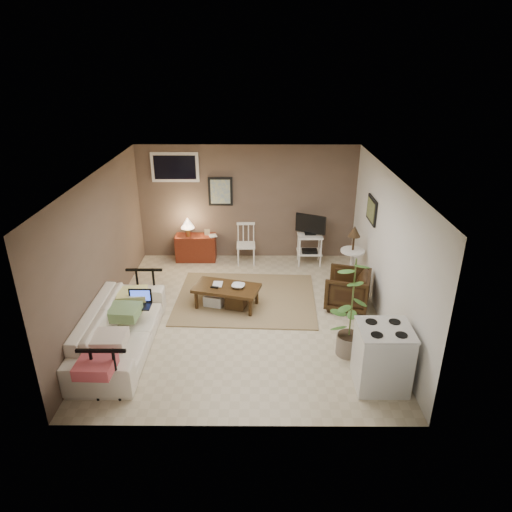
{
  "coord_description": "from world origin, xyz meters",
  "views": [
    {
      "loc": [
        0.23,
        -6.61,
        4.02
      ],
      "look_at": [
        0.19,
        0.35,
        0.94
      ],
      "focal_mm": 32.0,
      "sensor_mm": 36.0,
      "label": 1
    }
  ],
  "objects_px": {
    "armchair": "(348,288)",
    "sofa": "(119,322)",
    "spindle_chair": "(246,245)",
    "side_table": "(353,249)",
    "stove": "(382,357)",
    "potted_plant": "(352,304)",
    "red_console": "(195,245)",
    "coffee_table": "(226,295)",
    "tv_stand": "(310,238)"
  },
  "relations": [
    {
      "from": "red_console",
      "to": "side_table",
      "type": "bearing_deg",
      "value": -20.29
    },
    {
      "from": "side_table",
      "to": "potted_plant",
      "type": "xyz_separation_m",
      "value": [
        -0.43,
        -2.19,
        0.09
      ]
    },
    {
      "from": "side_table",
      "to": "armchair",
      "type": "distance_m",
      "value": 0.93
    },
    {
      "from": "tv_stand",
      "to": "stove",
      "type": "xyz_separation_m",
      "value": [
        0.54,
        -3.85,
        -0.13
      ]
    },
    {
      "from": "sofa",
      "to": "spindle_chair",
      "type": "xyz_separation_m",
      "value": [
        1.77,
        3.09,
        -0.06
      ]
    },
    {
      "from": "stove",
      "to": "spindle_chair",
      "type": "bearing_deg",
      "value": 115.57
    },
    {
      "from": "side_table",
      "to": "armchair",
      "type": "height_order",
      "value": "side_table"
    },
    {
      "from": "stove",
      "to": "potted_plant",
      "type": "bearing_deg",
      "value": 113.13
    },
    {
      "from": "red_console",
      "to": "potted_plant",
      "type": "relative_size",
      "value": 0.62
    },
    {
      "from": "coffee_table",
      "to": "spindle_chair",
      "type": "bearing_deg",
      "value": 81.13
    },
    {
      "from": "potted_plant",
      "to": "red_console",
      "type": "bearing_deg",
      "value": 128.49
    },
    {
      "from": "tv_stand",
      "to": "spindle_chair",
      "type": "bearing_deg",
      "value": 178.14
    },
    {
      "from": "spindle_chair",
      "to": "tv_stand",
      "type": "xyz_separation_m",
      "value": [
        1.32,
        -0.04,
        0.17
      ]
    },
    {
      "from": "sofa",
      "to": "stove",
      "type": "relative_size",
      "value": 2.61
    },
    {
      "from": "tv_stand",
      "to": "potted_plant",
      "type": "xyz_separation_m",
      "value": [
        0.25,
        -3.17,
        0.26
      ]
    },
    {
      "from": "coffee_table",
      "to": "side_table",
      "type": "relative_size",
      "value": 1.02
    },
    {
      "from": "sofa",
      "to": "red_console",
      "type": "bearing_deg",
      "value": -12.22
    },
    {
      "from": "potted_plant",
      "to": "spindle_chair",
      "type": "bearing_deg",
      "value": 116.08
    },
    {
      "from": "spindle_chair",
      "to": "potted_plant",
      "type": "bearing_deg",
      "value": -63.92
    },
    {
      "from": "potted_plant",
      "to": "sofa",
      "type": "bearing_deg",
      "value": 177.95
    },
    {
      "from": "side_table",
      "to": "stove",
      "type": "bearing_deg",
      "value": -92.77
    },
    {
      "from": "red_console",
      "to": "tv_stand",
      "type": "distance_m",
      "value": 2.41
    },
    {
      "from": "sofa",
      "to": "side_table",
      "type": "height_order",
      "value": "side_table"
    },
    {
      "from": "red_console",
      "to": "stove",
      "type": "distance_m",
      "value": 4.98
    },
    {
      "from": "spindle_chair",
      "to": "stove",
      "type": "xyz_separation_m",
      "value": [
        1.86,
        -3.9,
        0.05
      ]
    },
    {
      "from": "spindle_chair",
      "to": "red_console",
      "type": "bearing_deg",
      "value": 173.56
    },
    {
      "from": "armchair",
      "to": "sofa",
      "type": "bearing_deg",
      "value": -54.27
    },
    {
      "from": "side_table",
      "to": "stove",
      "type": "distance_m",
      "value": 2.9
    },
    {
      "from": "coffee_table",
      "to": "spindle_chair",
      "type": "distance_m",
      "value": 1.9
    },
    {
      "from": "red_console",
      "to": "tv_stand",
      "type": "relative_size",
      "value": 0.9
    },
    {
      "from": "spindle_chair",
      "to": "armchair",
      "type": "relative_size",
      "value": 1.16
    },
    {
      "from": "sofa",
      "to": "tv_stand",
      "type": "xyz_separation_m",
      "value": [
        3.09,
        3.05,
        0.11
      ]
    },
    {
      "from": "tv_stand",
      "to": "side_table",
      "type": "bearing_deg",
      "value": -54.95
    },
    {
      "from": "side_table",
      "to": "red_console",
      "type": "bearing_deg",
      "value": 159.71
    },
    {
      "from": "sofa",
      "to": "potted_plant",
      "type": "height_order",
      "value": "potted_plant"
    },
    {
      "from": "armchair",
      "to": "potted_plant",
      "type": "xyz_separation_m",
      "value": [
        -0.22,
        -1.36,
        0.46
      ]
    },
    {
      "from": "stove",
      "to": "red_console",
      "type": "bearing_deg",
      "value": 126.21
    },
    {
      "from": "sofa",
      "to": "armchair",
      "type": "xyz_separation_m",
      "value": [
        3.56,
        1.24,
        -0.09
      ]
    },
    {
      "from": "side_table",
      "to": "potted_plant",
      "type": "relative_size",
      "value": 0.77
    },
    {
      "from": "spindle_chair",
      "to": "coffee_table",
      "type": "bearing_deg",
      "value": -98.87
    },
    {
      "from": "red_console",
      "to": "spindle_chair",
      "type": "height_order",
      "value": "red_console"
    },
    {
      "from": "tv_stand",
      "to": "stove",
      "type": "bearing_deg",
      "value": -81.96
    },
    {
      "from": "red_console",
      "to": "stove",
      "type": "bearing_deg",
      "value": -53.79
    },
    {
      "from": "coffee_table",
      "to": "armchair",
      "type": "distance_m",
      "value": 2.08
    },
    {
      "from": "side_table",
      "to": "armchair",
      "type": "bearing_deg",
      "value": -104.59
    },
    {
      "from": "sofa",
      "to": "potted_plant",
      "type": "xyz_separation_m",
      "value": [
        3.34,
        -0.12,
        0.37
      ]
    },
    {
      "from": "coffee_table",
      "to": "tv_stand",
      "type": "distance_m",
      "value": 2.46
    },
    {
      "from": "spindle_chair",
      "to": "tv_stand",
      "type": "distance_m",
      "value": 1.33
    },
    {
      "from": "potted_plant",
      "to": "stove",
      "type": "distance_m",
      "value": 0.84
    },
    {
      "from": "potted_plant",
      "to": "stove",
      "type": "bearing_deg",
      "value": -66.87
    }
  ]
}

